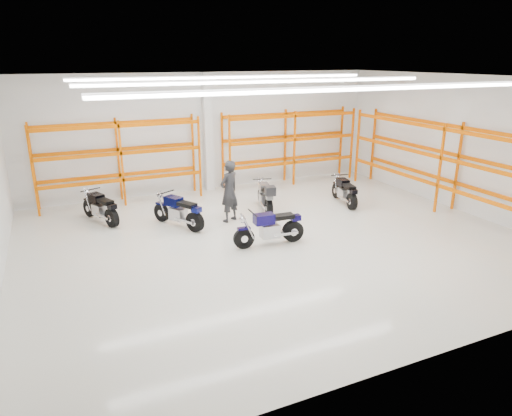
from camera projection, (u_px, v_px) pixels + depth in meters
name	position (u px, v px, depth m)	size (l,w,h in m)	color
ground	(275.00, 240.00, 13.17)	(14.00, 14.00, 0.00)	beige
room_shell	(276.00, 125.00, 12.17)	(14.02, 12.02, 4.51)	silver
motorcycle_main	(272.00, 228.00, 12.69)	(2.08, 0.69, 1.02)	black
motorcycle_back_a	(101.00, 208.00, 14.41)	(0.97, 1.92, 0.99)	black
motorcycle_back_b	(180.00, 212.00, 14.01)	(1.13, 1.91, 1.03)	black
motorcycle_back_c	(266.00, 197.00, 15.48)	(0.85, 2.06, 1.07)	black
motorcycle_back_d	(345.00, 192.00, 16.22)	(0.75, 1.95, 0.97)	black
standing_man	(229.00, 191.00, 14.39)	(0.72, 0.47, 1.98)	black
structural_column	(208.00, 133.00, 17.50)	(0.32, 0.32, 4.50)	white
pallet_racking_back_left	(119.00, 154.00, 16.02)	(5.67, 0.87, 3.00)	#E66600
pallet_racking_back_right	(290.00, 140.00, 18.69)	(5.67, 0.87, 3.00)	#E66600
pallet_racking_side	(450.00, 159.00, 15.14)	(0.87, 9.07, 3.00)	#E66600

